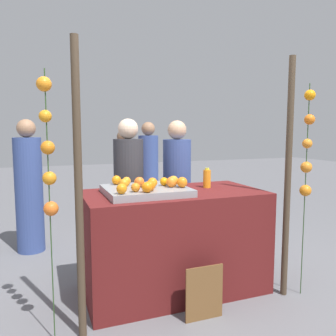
{
  "coord_description": "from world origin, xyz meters",
  "views": [
    {
      "loc": [
        -1.13,
        -2.82,
        1.48
      ],
      "look_at": [
        0.0,
        0.15,
        1.12
      ],
      "focal_mm": 36.32,
      "sensor_mm": 36.0,
      "label": 1
    }
  ],
  "objects_px": {
    "orange_1": "(153,182)",
    "stall_counter": "(174,241)",
    "vendor_right": "(177,195)",
    "orange_0": "(151,185)",
    "juice_bottle": "(207,178)",
    "vendor_left": "(129,198)",
    "chalkboard_sign": "(204,293)"
  },
  "relations": [
    {
      "from": "vendor_left",
      "to": "stall_counter",
      "type": "bearing_deg",
      "value": -71.64
    },
    {
      "from": "orange_1",
      "to": "stall_counter",
      "type": "bearing_deg",
      "value": 12.68
    },
    {
      "from": "orange_0",
      "to": "vendor_left",
      "type": "xyz_separation_m",
      "value": [
        0.02,
        0.85,
        -0.27
      ]
    },
    {
      "from": "stall_counter",
      "to": "vendor_right",
      "type": "xyz_separation_m",
      "value": [
        0.33,
        0.74,
        0.28
      ]
    },
    {
      "from": "orange_1",
      "to": "vendor_right",
      "type": "bearing_deg",
      "value": 54.84
    },
    {
      "from": "orange_0",
      "to": "vendor_left",
      "type": "bearing_deg",
      "value": 88.52
    },
    {
      "from": "orange_1",
      "to": "chalkboard_sign",
      "type": "xyz_separation_m",
      "value": [
        0.25,
        -0.52,
        -0.81
      ]
    },
    {
      "from": "orange_0",
      "to": "vendor_right",
      "type": "height_order",
      "value": "vendor_right"
    },
    {
      "from": "stall_counter",
      "to": "chalkboard_sign",
      "type": "height_order",
      "value": "stall_counter"
    },
    {
      "from": "stall_counter",
      "to": "juice_bottle",
      "type": "xyz_separation_m",
      "value": [
        0.38,
        0.09,
        0.55
      ]
    },
    {
      "from": "stall_counter",
      "to": "juice_bottle",
      "type": "distance_m",
      "value": 0.67
    },
    {
      "from": "stall_counter",
      "to": "juice_bottle",
      "type": "bearing_deg",
      "value": 12.68
    },
    {
      "from": "stall_counter",
      "to": "chalkboard_sign",
      "type": "relative_size",
      "value": 3.63
    },
    {
      "from": "orange_0",
      "to": "vendor_right",
      "type": "relative_size",
      "value": 0.05
    },
    {
      "from": "stall_counter",
      "to": "chalkboard_sign",
      "type": "distance_m",
      "value": 0.62
    },
    {
      "from": "orange_0",
      "to": "juice_bottle",
      "type": "relative_size",
      "value": 0.38
    },
    {
      "from": "stall_counter",
      "to": "vendor_right",
      "type": "bearing_deg",
      "value": 65.66
    },
    {
      "from": "stall_counter",
      "to": "vendor_left",
      "type": "height_order",
      "value": "vendor_left"
    },
    {
      "from": "juice_bottle",
      "to": "vendor_right",
      "type": "relative_size",
      "value": 0.12
    },
    {
      "from": "orange_1",
      "to": "vendor_left",
      "type": "xyz_separation_m",
      "value": [
        -0.02,
        0.77,
        -0.28
      ]
    },
    {
      "from": "orange_1",
      "to": "vendor_right",
      "type": "xyz_separation_m",
      "value": [
        0.55,
        0.79,
        -0.29
      ]
    },
    {
      "from": "orange_1",
      "to": "chalkboard_sign",
      "type": "bearing_deg",
      "value": -64.53
    },
    {
      "from": "stall_counter",
      "to": "orange_1",
      "type": "bearing_deg",
      "value": -167.32
    },
    {
      "from": "stall_counter",
      "to": "orange_0",
      "type": "relative_size",
      "value": 22.02
    },
    {
      "from": "juice_bottle",
      "to": "vendor_right",
      "type": "bearing_deg",
      "value": 94.13
    },
    {
      "from": "stall_counter",
      "to": "orange_0",
      "type": "height_order",
      "value": "orange_0"
    },
    {
      "from": "orange_0",
      "to": "chalkboard_sign",
      "type": "relative_size",
      "value": 0.17
    },
    {
      "from": "juice_bottle",
      "to": "chalkboard_sign",
      "type": "height_order",
      "value": "juice_bottle"
    },
    {
      "from": "vendor_left",
      "to": "vendor_right",
      "type": "distance_m",
      "value": 0.57
    },
    {
      "from": "stall_counter",
      "to": "vendor_left",
      "type": "relative_size",
      "value": 1.01
    },
    {
      "from": "vendor_right",
      "to": "vendor_left",
      "type": "bearing_deg",
      "value": -178.03
    },
    {
      "from": "stall_counter",
      "to": "juice_bottle",
      "type": "height_order",
      "value": "juice_bottle"
    }
  ]
}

